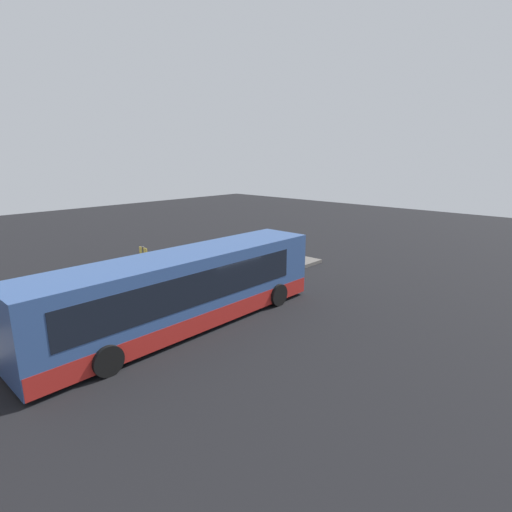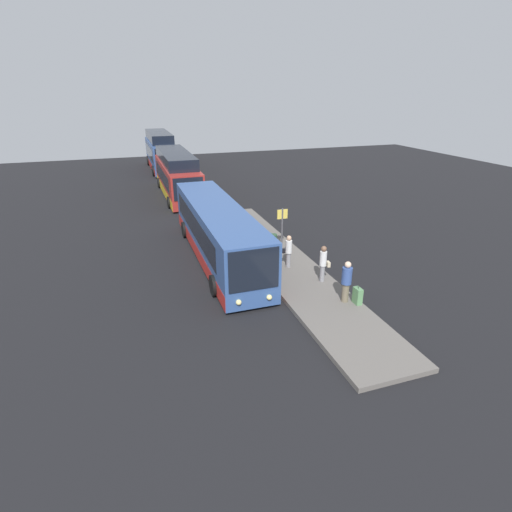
% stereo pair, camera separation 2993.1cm
% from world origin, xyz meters
% --- Properties ---
extents(ground, '(80.00, 80.00, 0.00)m').
position_xyz_m(ground, '(0.00, 0.00, 0.00)').
color(ground, black).
extents(platform, '(20.00, 3.04, 0.20)m').
position_xyz_m(platform, '(0.00, 3.12, 0.10)').
color(platform, '#605B56').
rests_on(platform, ground).
extents(bus_lead, '(12.65, 2.72, 2.96)m').
position_xyz_m(bus_lead, '(-1.94, 0.08, 1.47)').
color(bus_lead, '#33518C').
rests_on(bus_lead, ground).
extents(passenger_boarding, '(0.55, 0.55, 1.86)m').
position_xyz_m(passenger_boarding, '(5.03, 3.99, 1.20)').
color(passenger_boarding, '#6B604C').
rests_on(passenger_boarding, platform).
extents(passenger_waiting, '(0.58, 0.48, 1.70)m').
position_xyz_m(passenger_waiting, '(0.90, 3.08, 1.13)').
color(passenger_waiting, gray).
rests_on(passenger_waiting, platform).
extents(passenger_with_bags, '(0.36, 0.53, 1.79)m').
position_xyz_m(passenger_with_bags, '(2.96, 3.98, 1.19)').
color(passenger_with_bags, gray).
rests_on(passenger_with_bags, platform).
extents(suitcase, '(0.45, 0.26, 0.96)m').
position_xyz_m(suitcase, '(5.37, 4.39, 0.56)').
color(suitcase, '#598C59').
rests_on(suitcase, platform).
extents(sign_post, '(0.10, 0.60, 2.42)m').
position_xyz_m(sign_post, '(-1.40, 3.65, 1.72)').
color(sign_post, '#4C4C51').
rests_on(sign_post, platform).
extents(trash_bin, '(0.44, 0.44, 0.65)m').
position_xyz_m(trash_bin, '(-2.25, 3.48, 0.52)').
color(trash_bin, '#2D4C33').
rests_on(trash_bin, platform).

